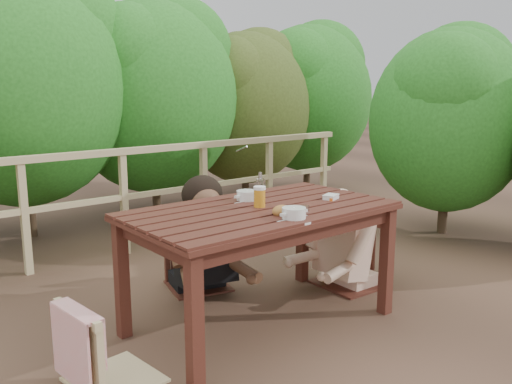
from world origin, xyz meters
TOP-DOWN VIEW (x-y plane):
  - ground at (0.00, 0.00)m, footprint 60.00×60.00m
  - table at (0.00, 0.00)m, footprint 1.71×0.96m
  - chair_left at (-1.07, -0.04)m, footprint 0.49×0.49m
  - chair_far at (0.05, 0.84)m, footprint 0.55×0.55m
  - chair_right at (1.02, 0.11)m, footprint 0.51×0.51m
  - woman at (0.05, 0.86)m, footprint 0.73×0.82m
  - diner_right at (1.05, 0.11)m, footprint 0.68×0.56m
  - railing at (0.00, 2.00)m, footprint 5.60×0.10m
  - hedge_row at (0.40, 3.20)m, footprint 6.60×1.60m
  - soup_near at (-0.04, -0.35)m, footprint 0.24×0.24m
  - soup_far at (0.07, 0.23)m, footprint 0.24×0.24m
  - bread_roll at (-0.03, -0.24)m, footprint 0.13×0.10m
  - beer_glass at (-0.00, 0.01)m, footprint 0.08×0.08m
  - bottle at (0.09, 0.11)m, footprint 0.05×0.05m
  - tumbler at (0.09, -0.31)m, footprint 0.06×0.06m
  - butter_tub at (0.53, -0.12)m, footprint 0.13×0.12m

SIDE VIEW (x-z plane):
  - ground at x=0.00m, z-range 0.00..0.00m
  - table at x=0.00m, z-range 0.00..0.79m
  - chair_left at x=-1.07m, z-range 0.00..0.89m
  - chair_far at x=0.05m, z-range 0.00..0.91m
  - chair_right at x=1.02m, z-range 0.00..0.98m
  - railing at x=0.00m, z-range 0.00..1.01m
  - diner_right at x=1.05m, z-range 0.00..1.31m
  - woman at x=0.05m, z-range 0.00..1.41m
  - butter_tub at x=0.53m, z-range 0.79..0.84m
  - tumbler at x=0.09m, z-range 0.79..0.86m
  - bread_roll at x=-0.03m, z-range 0.79..0.87m
  - soup_near at x=-0.04m, z-range 0.79..0.87m
  - soup_far at x=0.07m, z-range 0.79..0.87m
  - beer_glass at x=0.00m, z-range 0.79..0.94m
  - bottle at x=0.09m, z-range 0.79..1.01m
  - hedge_row at x=0.40m, z-range 0.00..3.80m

